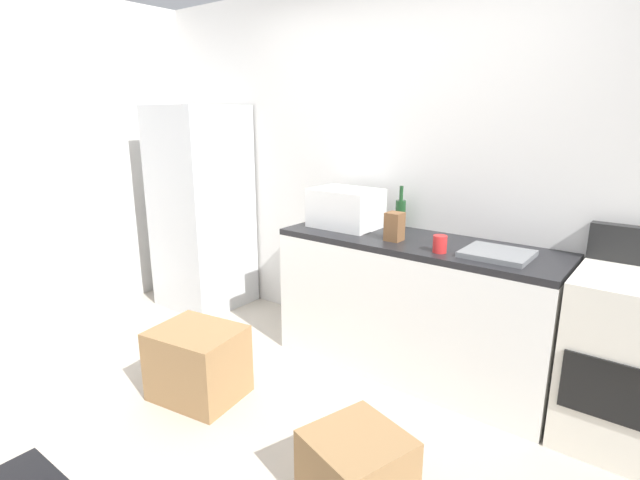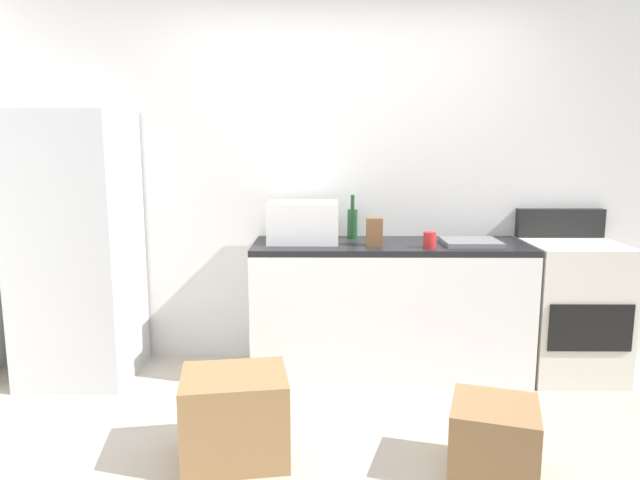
# 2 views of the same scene
# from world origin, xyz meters

# --- Properties ---
(ground_plane) EXTENTS (6.00, 6.00, 0.00)m
(ground_plane) POSITION_xyz_m (0.00, 0.00, 0.00)
(ground_plane) COLOR #B2A899
(wall_back) EXTENTS (5.00, 0.10, 2.60)m
(wall_back) POSITION_xyz_m (0.00, 1.55, 1.30)
(wall_back) COLOR silver
(wall_back) RESTS_ON ground_plane
(kitchen_counter) EXTENTS (1.80, 0.60, 0.90)m
(kitchen_counter) POSITION_xyz_m (0.30, 1.20, 0.45)
(kitchen_counter) COLOR white
(kitchen_counter) RESTS_ON ground_plane
(refrigerator) EXTENTS (0.68, 0.66, 1.75)m
(refrigerator) POSITION_xyz_m (-1.75, 1.15, 0.87)
(refrigerator) COLOR silver
(refrigerator) RESTS_ON ground_plane
(stove_oven) EXTENTS (0.60, 0.61, 1.10)m
(stove_oven) POSITION_xyz_m (1.52, 1.21, 0.47)
(stove_oven) COLOR silver
(stove_oven) RESTS_ON ground_plane
(microwave) EXTENTS (0.46, 0.34, 0.27)m
(microwave) POSITION_xyz_m (-0.27, 1.24, 1.04)
(microwave) COLOR white
(microwave) RESTS_ON kitchen_counter
(sink_basin) EXTENTS (0.36, 0.32, 0.03)m
(sink_basin) POSITION_xyz_m (0.82, 1.15, 0.92)
(sink_basin) COLOR slate
(sink_basin) RESTS_ON kitchen_counter
(wine_bottle) EXTENTS (0.07, 0.07, 0.30)m
(wine_bottle) POSITION_xyz_m (0.06, 1.41, 1.01)
(wine_bottle) COLOR #193F1E
(wine_bottle) RESTS_ON kitchen_counter
(coffee_mug) EXTENTS (0.08, 0.08, 0.10)m
(coffee_mug) POSITION_xyz_m (0.53, 1.03, 0.95)
(coffee_mug) COLOR red
(coffee_mug) RESTS_ON kitchen_counter
(knife_block) EXTENTS (0.10, 0.10, 0.18)m
(knife_block) POSITION_xyz_m (0.19, 1.11, 0.99)
(knife_block) COLOR brown
(knife_block) RESTS_ON kitchen_counter
(cardboard_box_large) EXTENTS (0.49, 0.49, 0.35)m
(cardboard_box_large) POSITION_xyz_m (0.66, -0.02, 0.17)
(cardboard_box_large) COLOR olive
(cardboard_box_large) RESTS_ON ground_plane
(cardboard_box_medium) EXTENTS (0.57, 0.49, 0.43)m
(cardboard_box_medium) POSITION_xyz_m (-0.57, 0.12, 0.22)
(cardboard_box_medium) COLOR olive
(cardboard_box_medium) RESTS_ON ground_plane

